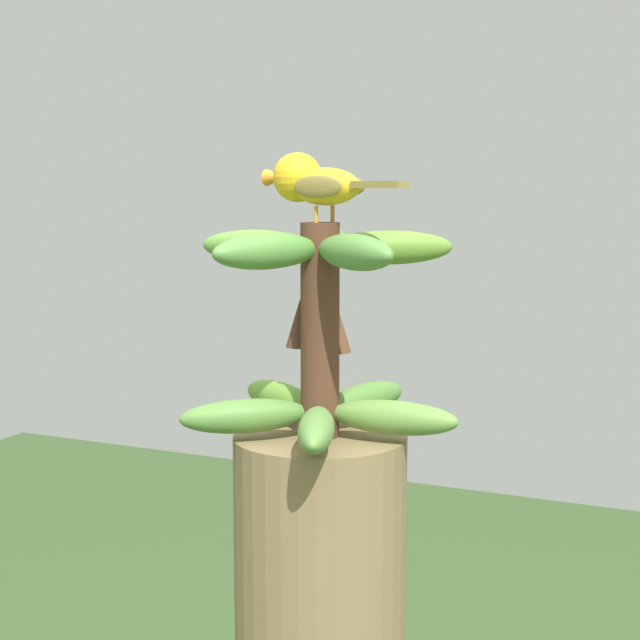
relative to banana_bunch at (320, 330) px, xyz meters
The scene contains 2 objects.
banana_bunch is the anchor object (origin of this frame).
perched_bird 0.18m from the banana_bunch, 111.93° to the right, with size 0.09×0.21×0.08m.
Camera 1 is at (1.09, 0.50, 1.60)m, focal length 56.72 mm.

